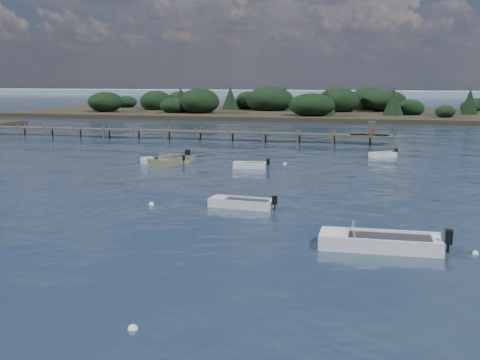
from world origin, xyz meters
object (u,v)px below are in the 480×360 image
(dinghy_mid_white_a, at_px, (379,245))
(tender_far_white, at_px, (250,166))
(dinghy_extra_b, at_px, (172,162))
(tender_far_grey_b, at_px, (383,156))
(tender_far_grey, at_px, (151,162))
(jetty, at_px, (167,131))
(dinghy_mid_grey, at_px, (241,205))
(dinghy_extra_a, at_px, (178,159))

(dinghy_mid_white_a, relative_size, tender_far_white, 1.85)
(dinghy_extra_b, height_order, tender_far_white, dinghy_extra_b)
(tender_far_grey_b, bearing_deg, dinghy_mid_white_a, -89.10)
(tender_far_white, bearing_deg, tender_far_grey, 178.44)
(jetty, bearing_deg, tender_far_white, -53.74)
(dinghy_mid_grey, bearing_deg, dinghy_mid_white_a, -40.38)
(dinghy_extra_b, relative_size, tender_far_white, 1.68)
(dinghy_mid_white_a, relative_size, dinghy_extra_b, 1.10)
(tender_far_white, distance_m, jetty, 27.54)
(tender_far_grey, distance_m, dinghy_extra_a, 3.06)
(tender_far_grey, bearing_deg, dinghy_extra_b, 21.90)
(dinghy_mid_white_a, height_order, dinghy_mid_grey, dinghy_mid_white_a)
(dinghy_mid_grey, relative_size, jetty, 0.07)
(dinghy_mid_white_a, distance_m, dinghy_extra_a, 31.94)
(tender_far_grey, xyz_separation_m, dinghy_mid_grey, (12.51, -15.79, 0.00))
(tender_far_grey_b, height_order, tender_far_grey, tender_far_grey_b)
(dinghy_extra_a, bearing_deg, jetty, 113.97)
(tender_far_white, xyz_separation_m, dinghy_mid_grey, (3.19, -15.54, -0.01))
(tender_far_grey, height_order, dinghy_extra_b, dinghy_extra_b)
(tender_far_grey, height_order, jetty, jetty)
(dinghy_mid_white_a, bearing_deg, dinghy_extra_b, 128.98)
(tender_far_grey_b, distance_m, tender_far_white, 15.22)
(tender_far_grey_b, height_order, dinghy_mid_grey, dinghy_mid_grey)
(dinghy_extra_a, distance_m, dinghy_extra_b, 1.87)
(dinghy_extra_a, xyz_separation_m, tender_far_white, (7.67, -2.83, 0.02))
(dinghy_extra_b, bearing_deg, tender_far_grey, -158.10)
(dinghy_mid_white_a, bearing_deg, tender_far_grey_b, 90.90)
(tender_far_grey_b, height_order, dinghy_extra_a, tender_far_grey_b)
(tender_far_white, height_order, dinghy_mid_grey, tender_far_white)
(dinghy_mid_white_a, xyz_separation_m, tender_far_grey, (-20.89, 22.92, -0.04))
(tender_far_grey, xyz_separation_m, dinghy_extra_a, (1.65, 2.58, -0.00))
(dinghy_extra_a, bearing_deg, tender_far_white, -20.27)
(tender_far_white, bearing_deg, dinghy_mid_white_a, -62.97)
(dinghy_extra_a, bearing_deg, dinghy_mid_grey, -59.41)
(dinghy_mid_white_a, bearing_deg, jetty, 121.83)
(tender_far_grey, relative_size, dinghy_mid_grey, 0.66)
(dinghy_mid_white_a, xyz_separation_m, tender_far_white, (-11.56, 22.66, -0.03))
(tender_far_white, bearing_deg, tender_far_grey_b, 43.49)
(dinghy_mid_white_a, height_order, tender_far_white, dinghy_mid_white_a)
(dinghy_mid_grey, bearing_deg, dinghy_extra_b, 123.06)
(dinghy_extra_a, height_order, dinghy_extra_b, dinghy_extra_b)
(dinghy_extra_b, bearing_deg, tender_far_white, -7.27)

